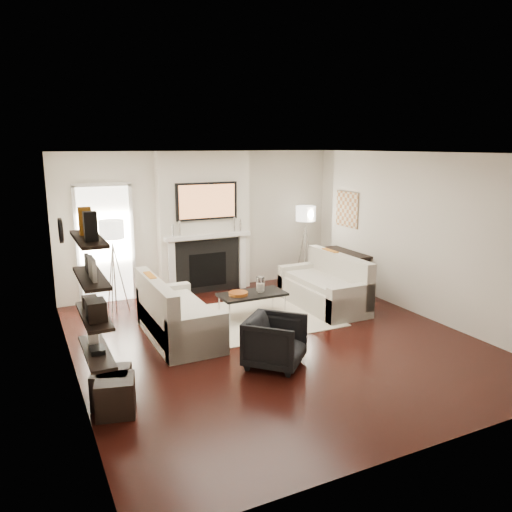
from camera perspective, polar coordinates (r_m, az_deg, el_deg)
name	(u,v)px	position (r m, az deg, el deg)	size (l,w,h in m)	color
room_envelope	(275,251)	(7.04, 2.13, 0.63)	(6.00, 6.00, 6.00)	black
chimney_breast	(204,223)	(9.64, -5.92, 3.81)	(1.80, 0.25, 2.70)	silver
fireplace_surround	(208,266)	(9.67, -5.54, -1.16)	(1.30, 0.02, 1.04)	black
firebox	(208,270)	(9.69, -5.52, -1.57)	(0.75, 0.02, 0.65)	black
mantel_pilaster_l	(172,269)	(9.42, -9.58, -1.47)	(0.12, 0.08, 1.10)	white
mantel_pilaster_r	(242,261)	(9.90, -1.58, -0.60)	(0.12, 0.08, 1.10)	white
mantel_shelf	(208,236)	(9.50, -5.51, 2.29)	(1.70, 0.18, 0.07)	white
tv_body	(207,201)	(9.43, -5.65, 6.26)	(1.20, 0.06, 0.70)	black
tv_screen	(207,201)	(9.40, -5.58, 6.24)	(1.10, 0.01, 0.62)	#BF723F
candlestick_l_tall	(180,228)	(9.31, -8.73, 3.14)	(0.04, 0.04, 0.30)	silver
candlestick_l_short	(173,230)	(9.28, -9.49, 2.90)	(0.04, 0.04, 0.24)	silver
candlestick_r_tall	(234,224)	(9.68, -2.50, 3.64)	(0.04, 0.04, 0.30)	silver
candlestick_r_short	(240,225)	(9.74, -1.79, 3.52)	(0.04, 0.04, 0.24)	silver
hallway_panel	(105,245)	(9.34, -16.83, 1.18)	(0.90, 0.02, 2.10)	white
door_trim_l	(77,248)	(9.26, -19.74, 0.89)	(0.06, 0.06, 2.16)	white
door_trim_r	(133,243)	(9.40, -13.93, 1.43)	(0.06, 0.06, 2.16)	white
door_trim_top	(102,185)	(9.17, -17.24, 7.79)	(1.02, 0.06, 0.06)	white
rug	(250,318)	(8.30, -0.64, -7.14)	(2.60, 2.00, 0.01)	beige
loveseat_left_base	(180,324)	(7.54, -8.73, -7.73)	(0.85, 1.80, 0.42)	beige
loveseat_left_back	(156,307)	(7.35, -11.32, -5.76)	(0.18, 1.80, 0.80)	beige
loveseat_left_arm_n	(198,337)	(6.78, -6.69, -9.20)	(0.85, 0.18, 0.60)	beige
loveseat_left_arm_s	(164,303)	(8.24, -10.43, -5.34)	(0.85, 0.18, 0.60)	beige
loveseat_left_cushion	(182,307)	(7.46, -8.43, -5.81)	(0.63, 1.44, 0.10)	beige
pillow_left_orange	(151,288)	(7.57, -11.96, -3.63)	(0.10, 0.42, 0.42)	#AF6415
pillow_left_charcoal	(161,300)	(7.01, -10.76, -4.96)	(0.10, 0.40, 0.40)	black
loveseat_right_base	(323,295)	(8.92, 7.63, -4.47)	(0.85, 1.80, 0.42)	beige
loveseat_right_back	(339,276)	(9.02, 9.47, -2.25)	(0.18, 1.80, 0.80)	beige
loveseat_right_arm_n	(351,303)	(8.26, 10.75, -5.32)	(0.85, 0.18, 0.60)	beige
loveseat_right_arm_s	(299,279)	(9.55, 4.98, -2.69)	(0.85, 0.18, 0.60)	beige
loveseat_right_cushion	(321,281)	(8.82, 7.41, -2.90)	(0.63, 1.44, 0.10)	beige
pillow_right_orange	(330,261)	(9.21, 8.44, -0.60)	(0.10, 0.42, 0.42)	#AF6415
pillow_right_charcoal	(350,269)	(8.73, 10.65, -1.47)	(0.10, 0.40, 0.40)	black
coffee_table	(252,294)	(8.25, -0.44, -4.40)	(1.10, 0.55, 0.04)	black
coffee_leg_nw	(230,315)	(7.93, -3.04, -6.72)	(0.02, 0.02, 0.38)	silver
coffee_leg_ne	(285,306)	(8.34, 3.33, -5.73)	(0.02, 0.02, 0.38)	silver
coffee_leg_sw	(219,307)	(8.31, -4.22, -5.81)	(0.02, 0.02, 0.38)	silver
coffee_leg_se	(273,299)	(8.71, 1.92, -4.92)	(0.02, 0.02, 0.38)	silver
hurricane_glass	(260,284)	(8.26, 0.50, -3.20)	(0.14, 0.14, 0.24)	white
hurricane_candle	(260,288)	(8.28, 0.50, -3.64)	(0.10, 0.10, 0.15)	white
copper_bowl	(238,294)	(8.13, -2.04, -4.32)	(0.32, 0.32, 0.05)	#B75C1E
armchair	(275,339)	(6.52, 2.21, -9.47)	(0.70, 0.65, 0.72)	black
lamp_left_post	(115,279)	(8.72, -15.85, -2.58)	(0.02, 0.02, 1.20)	silver
lamp_left_shade	(112,229)	(8.54, -16.19, 2.94)	(0.40, 0.40, 0.30)	white
lamp_left_leg_a	(121,279)	(8.74, -15.14, -2.50)	(0.02, 0.02, 1.25)	silver
lamp_left_leg_b	(110,278)	(8.80, -16.31, -2.46)	(0.02, 0.02, 1.25)	silver
lamp_left_leg_c	(112,281)	(8.62, -16.09, -2.76)	(0.02, 0.02, 1.25)	silver
lamp_right_post	(305,254)	(10.34, 5.60, 0.18)	(0.02, 0.02, 1.20)	silver
lamp_right_shade	(306,213)	(10.19, 5.70, 4.86)	(0.40, 0.40, 0.30)	white
lamp_right_leg_a	(309,254)	(10.39, 6.12, 0.24)	(0.02, 0.02, 1.25)	silver
lamp_right_leg_b	(300,254)	(10.39, 5.07, 0.26)	(0.02, 0.02, 1.25)	silver
lamp_right_leg_c	(305,256)	(10.23, 5.61, 0.05)	(0.02, 0.02, 1.25)	silver
console_top	(346,253)	(10.01, 10.30, 0.39)	(0.35, 1.20, 0.04)	black
console_leg_n	(363,277)	(9.67, 12.13, -2.40)	(0.30, 0.04, 0.71)	black
console_leg_s	(330,265)	(10.53, 8.47, -1.03)	(0.30, 0.04, 0.71)	black
wall_art	(347,209)	(10.17, 10.38, 5.27)	(0.03, 0.70, 0.70)	#9E7A4F
shelf_bottom	(97,352)	(5.54, -17.74, -10.41)	(0.25, 1.00, 0.04)	black
shelf_lower	(94,316)	(5.40, -18.03, -6.49)	(0.25, 1.00, 0.04)	black
shelf_upper	(91,278)	(5.29, -18.32, -2.39)	(0.25, 1.00, 0.04)	black
shelf_top	(88,239)	(5.20, -18.62, 1.88)	(0.25, 1.00, 0.04)	black
decor_magfile_a	(90,226)	(4.95, -18.39, 3.23)	(0.12, 0.10, 0.28)	black
decor_magfile_b	(85,221)	(5.32, -18.95, 3.80)	(0.12, 0.10, 0.28)	#AF6415
decor_frame_a	(92,269)	(5.12, -18.21, -1.37)	(0.04, 0.30, 0.22)	white
decor_frame_b	(88,264)	(5.44, -18.67, -0.82)	(0.04, 0.22, 0.18)	black
decor_wine_rack	(96,310)	(5.18, -17.81, -5.90)	(0.18, 0.25, 0.20)	black
decor_box_small	(90,301)	(5.63, -18.47, -4.92)	(0.15, 0.12, 0.12)	black
decor_books	(97,350)	(5.48, -17.70, -10.18)	(0.14, 0.20, 0.05)	black
decor_box_tall	(93,335)	(5.70, -18.14, -8.62)	(0.10, 0.10, 0.18)	white
clock_rim	(61,231)	(7.09, -21.43, 2.72)	(0.34, 0.34, 0.04)	black
clock_face	(63,230)	(7.09, -21.23, 2.74)	(0.29, 0.29, 0.01)	white
ottoman_near	(112,387)	(5.91, -16.17, -14.15)	(0.40, 0.40, 0.40)	black
ottoman_far	(116,396)	(5.70, -15.74, -15.14)	(0.40, 0.40, 0.40)	black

